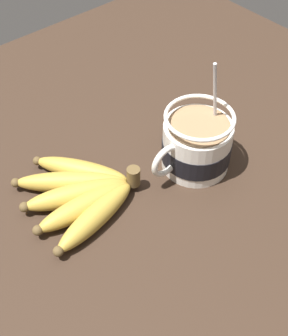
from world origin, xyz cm
name	(u,v)px	position (x,y,z in cm)	size (l,w,h in cm)	color
table	(165,190)	(0.00, 0.00, 1.59)	(101.34, 101.34, 3.18)	#332319
coffee_mug	(194,143)	(-6.12, -0.44, 7.34)	(14.16, 10.59, 17.78)	white
banana_bunch	(82,194)	(11.53, -5.33, 4.80)	(17.21, 18.38, 4.09)	brown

